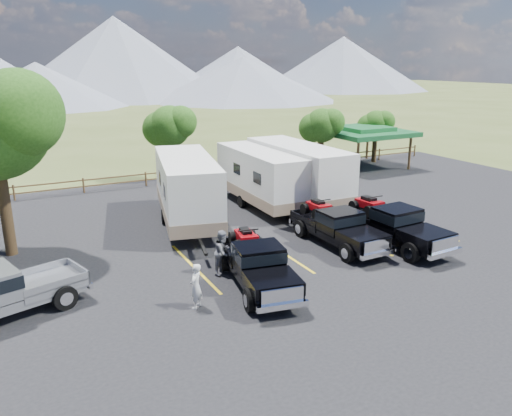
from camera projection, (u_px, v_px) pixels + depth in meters
name	position (u px, v px, depth m)	size (l,w,h in m)	color
ground	(376.00, 277.00, 19.41)	(320.00, 320.00, 0.00)	#414F21
asphalt_lot	(331.00, 251.00, 21.96)	(44.00, 34.00, 0.04)	black
stall_lines	(318.00, 244.00, 22.80)	(12.12, 5.50, 0.01)	gold
tree_ne_a	(321.00, 126.00, 36.88)	(3.11, 2.92, 4.76)	black
tree_ne_b	(376.00, 125.00, 40.46)	(2.77, 2.59, 4.27)	black
tree_north	(169.00, 126.00, 33.65)	(3.46, 3.24, 5.25)	black
rail_fence	(228.00, 169.00, 35.89)	(36.12, 0.12, 1.00)	brown
pavilion	(364.00, 132.00, 38.83)	(6.20, 6.20, 3.22)	brown
mountain_range	(14.00, 62.00, 104.20)	(209.00, 71.00, 20.00)	slate
rig_left	(257.00, 263.00, 18.35)	(2.68, 5.72, 1.84)	black
rig_center	(337.00, 226.00, 22.45)	(2.01, 5.56, 1.85)	black
rig_right	(392.00, 224.00, 22.53)	(2.32, 6.00, 1.98)	black
trailer_left	(187.00, 190.00, 25.16)	(4.25, 9.90, 3.43)	white
trailer_center	(262.00, 177.00, 28.25)	(2.57, 9.30, 3.24)	white
trailer_right	(298.00, 173.00, 28.80)	(2.65, 9.87, 3.44)	white
person_a	(196.00, 286.00, 16.67)	(0.58, 0.38, 1.58)	silver
person_b	(223.00, 252.00, 19.38)	(0.86, 0.67, 1.77)	slate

